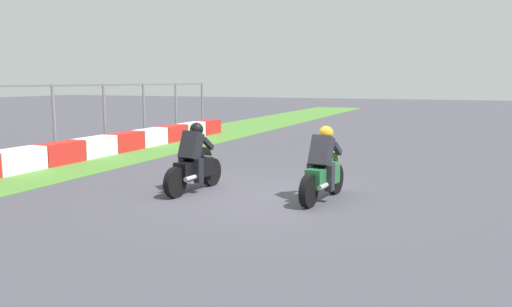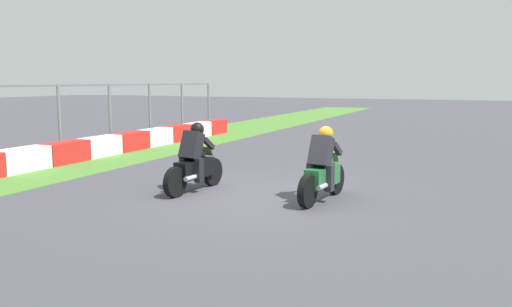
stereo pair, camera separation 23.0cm
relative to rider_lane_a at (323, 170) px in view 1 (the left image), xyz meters
name	(u,v)px [view 1 (the left image)]	position (x,y,z in m)	size (l,w,h in m)	color
ground_plane	(260,195)	(-0.07, 1.35, -0.62)	(120.00, 120.00, 0.00)	#44424C
grass_verge	(19,173)	(-0.07, 8.25, -0.62)	(72.00, 4.02, 0.02)	#4C8132
track_barrier	(18,161)	(-0.07, 8.26, -0.30)	(22.77, 0.60, 0.64)	red
rider_lane_a	(323,170)	(0.00, 0.00, 0.00)	(2.04, 0.58, 1.51)	black
rider_lane_b	(194,163)	(-0.26, 2.83, 0.00)	(2.04, 0.56, 1.51)	black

